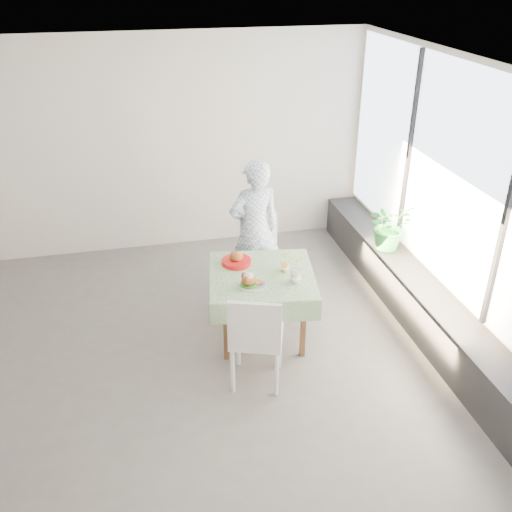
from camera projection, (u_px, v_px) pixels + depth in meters
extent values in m
plane|color=#595654|center=(161.00, 355.00, 5.77)|extent=(6.00, 6.00, 0.00)
plane|color=white|center=(133.00, 69.00, 4.45)|extent=(6.00, 6.00, 0.00)
cube|color=silver|center=(137.00, 148.00, 7.26)|extent=(6.00, 0.02, 2.80)
cube|color=silver|center=(178.00, 433.00, 2.96)|extent=(6.00, 0.02, 2.80)
cube|color=silver|center=(452.00, 202.00, 5.70)|extent=(0.02, 5.00, 2.80)
cube|color=#D1E0F9|center=(453.00, 178.00, 5.58)|extent=(0.01, 4.80, 2.18)
cube|color=black|center=(418.00, 301.00, 6.20)|extent=(0.40, 4.80, 0.50)
cube|color=brown|center=(262.00, 277.00, 5.75)|extent=(1.03, 1.03, 0.04)
cube|color=silver|center=(262.00, 275.00, 5.74)|extent=(1.19, 1.19, 0.01)
cube|color=white|center=(264.00, 258.00, 6.60)|extent=(0.48, 0.48, 0.04)
cube|color=white|center=(259.00, 232.00, 6.65)|extent=(0.45, 0.08, 0.45)
cube|color=white|center=(257.00, 336.00, 5.22)|extent=(0.59, 0.59, 0.04)
cube|color=white|center=(254.00, 326.00, 4.91)|extent=(0.46, 0.19, 0.47)
imported|color=#809CCD|center=(255.00, 230.00, 6.45)|extent=(0.66, 0.49, 1.66)
cylinder|color=white|center=(252.00, 285.00, 5.53)|extent=(0.29, 0.29, 0.02)
cylinder|color=#144D13|center=(248.00, 284.00, 5.52)|extent=(0.16, 0.16, 0.02)
ellipsoid|color=#A05626|center=(248.00, 280.00, 5.50)|extent=(0.14, 0.12, 0.11)
ellipsoid|color=white|center=(248.00, 276.00, 5.47)|extent=(0.10, 0.09, 0.07)
cylinder|color=maroon|center=(261.00, 283.00, 5.53)|extent=(0.05, 0.05, 0.03)
cylinder|color=white|center=(285.00, 266.00, 5.76)|extent=(0.08, 0.08, 0.12)
cylinder|color=#FFAF15|center=(285.00, 267.00, 5.76)|extent=(0.07, 0.07, 0.09)
cylinder|color=white|center=(285.00, 261.00, 5.73)|extent=(0.09, 0.09, 0.01)
cylinder|color=yellow|center=(286.00, 257.00, 5.71)|extent=(0.01, 0.03, 0.17)
cylinder|color=white|center=(295.00, 276.00, 5.56)|extent=(0.10, 0.10, 0.14)
cylinder|color=beige|center=(295.00, 277.00, 5.57)|extent=(0.09, 0.09, 0.11)
cylinder|color=white|center=(296.00, 269.00, 5.53)|extent=(0.11, 0.11, 0.01)
cylinder|color=yellow|center=(297.00, 264.00, 5.50)|extent=(0.01, 0.04, 0.20)
cylinder|color=red|center=(236.00, 262.00, 5.91)|extent=(0.30, 0.30, 0.05)
cylinder|color=white|center=(236.00, 261.00, 5.91)|extent=(0.26, 0.26, 0.02)
ellipsoid|color=#A05626|center=(236.00, 257.00, 5.88)|extent=(0.13, 0.13, 0.12)
imported|color=#287835|center=(390.00, 226.00, 6.63)|extent=(0.58, 0.52, 0.58)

